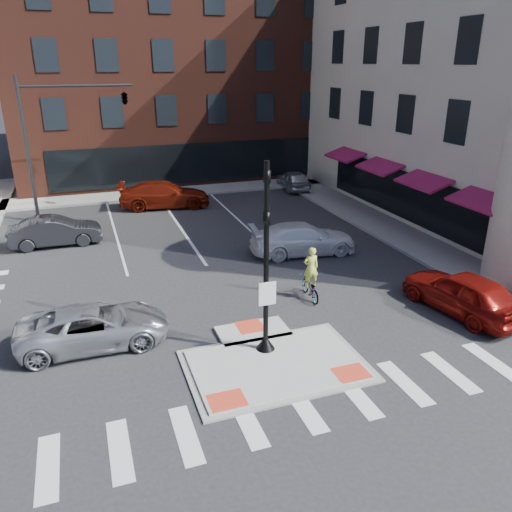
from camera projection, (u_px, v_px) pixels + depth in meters
name	position (u px, v px, depth m)	size (l,w,h in m)	color
ground	(270.00, 358.00, 15.57)	(120.00, 120.00, 0.00)	#28282B
refuge_island	(273.00, 361.00, 15.32)	(5.40, 4.65, 0.13)	gray
sidewalk_e	(387.00, 227.00, 27.68)	(3.00, 24.00, 0.15)	gray
sidewalk_n	(199.00, 189.00, 35.78)	(26.00, 3.00, 0.15)	gray
building_n	(167.00, 72.00, 41.74)	(24.40, 18.40, 15.50)	#4E2218
building_far_left	(78.00, 95.00, 58.14)	(10.00, 12.00, 10.00)	slate
building_far_right	(184.00, 84.00, 63.58)	(12.00, 12.00, 12.00)	brown
signal_pole	(266.00, 285.00, 15.06)	(0.60, 0.60, 5.98)	black
mast_arm_signal	(99.00, 108.00, 28.02)	(6.10, 2.24, 8.00)	black
silver_suv	(94.00, 326.00, 16.10)	(2.21, 4.80, 1.33)	silver
red_sedan	(463.00, 292.00, 18.16)	(1.87, 4.64, 1.58)	maroon
white_pickup	(303.00, 239.00, 23.84)	(2.06, 5.08, 1.47)	white
bg_car_dark	(55.00, 231.00, 24.90)	(1.54, 4.41, 1.45)	#25252A
bg_car_silver	(293.00, 180.00, 35.83)	(1.64, 4.07, 1.39)	silver
bg_car_red	(164.00, 195.00, 31.43)	(2.28, 5.60, 1.63)	maroon
cyclist	(310.00, 281.00, 19.28)	(0.70, 1.69, 2.11)	#3F3F44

